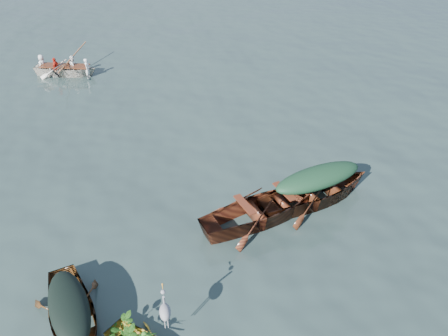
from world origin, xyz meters
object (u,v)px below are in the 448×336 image
object	(u,v)px
dark_covered_boat	(75,327)
open_wooden_boat	(263,219)
green_tarp_boat	(315,202)
rowed_boat	(67,75)
heron	(166,316)

from	to	relation	value
dark_covered_boat	open_wooden_boat	world-z (taller)	open_wooden_boat
green_tarp_boat	rowed_boat	distance (m)	13.30
open_wooden_boat	green_tarp_boat	bearing A→B (deg)	-90.84
open_wooden_boat	rowed_boat	xyz separation A→B (m)	(-6.41, 11.08, 0.00)
green_tarp_boat	heron	size ratio (longest dim) A/B	5.32
dark_covered_boat	open_wooden_boat	xyz separation A→B (m)	(4.65, 2.57, 0.00)
dark_covered_boat	heron	distance (m)	2.16
green_tarp_boat	open_wooden_boat	world-z (taller)	open_wooden_boat
heron	green_tarp_boat	bearing A→B (deg)	-2.18
green_tarp_boat	open_wooden_boat	size ratio (longest dim) A/B	0.98
dark_covered_boat	open_wooden_boat	size ratio (longest dim) A/B	0.75
rowed_boat	green_tarp_boat	bearing A→B (deg)	-128.21
green_tarp_boat	rowed_boat	xyz separation A→B (m)	(-8.03, 10.60, 0.00)
heron	rowed_boat	bearing A→B (deg)	61.76
dark_covered_boat	rowed_boat	xyz separation A→B (m)	(-1.76, 13.65, 0.00)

